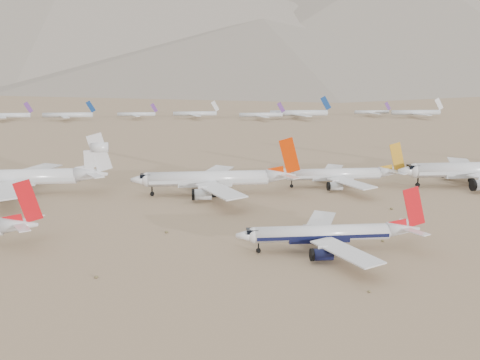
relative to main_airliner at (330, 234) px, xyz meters
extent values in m
plane|color=#7E6549|center=(-9.31, 3.22, -4.25)|extent=(7000.00, 7000.00, 0.00)
cylinder|color=silver|center=(-1.98, 0.00, 0.19)|extent=(32.65, 3.86, 3.86)
cube|color=#0E1133|center=(-1.98, 0.00, -0.29)|extent=(32.00, 3.92, 0.87)
sphere|color=silver|center=(-18.30, 0.00, 0.19)|extent=(3.86, 3.86, 3.86)
cube|color=black|center=(-18.88, 0.00, 1.25)|extent=(2.70, 2.51, 0.96)
cone|color=silver|center=(18.20, 0.00, 0.48)|extent=(8.16, 3.86, 3.86)
cube|color=silver|center=(0.54, -11.45, -0.49)|extent=(12.61, 19.87, 0.60)
cube|color=silver|center=(19.79, -3.75, 0.96)|extent=(5.18, 6.78, 0.23)
cylinder|color=#0E1133|center=(-3.79, -8.02, -2.23)|extent=(4.53, 2.78, 2.78)
cube|color=silver|center=(0.54, 11.45, -0.49)|extent=(12.61, 19.87, 0.60)
cube|color=silver|center=(19.79, 3.75, 0.96)|extent=(5.18, 6.78, 0.23)
cylinder|color=#0E1133|center=(-3.79, 8.02, -2.23)|extent=(4.53, 2.78, 2.78)
cube|color=red|center=(20.47, 0.00, 6.11)|extent=(6.19, 0.31, 10.20)
cylinder|color=black|center=(-17.34, 0.00, -3.67)|extent=(1.16, 0.48, 1.16)
cylinder|color=black|center=(-0.62, -2.70, -3.44)|extent=(1.62, 0.96, 1.62)
cylinder|color=black|center=(-0.62, 2.70, -3.44)|extent=(1.62, 0.96, 1.62)
cone|color=silver|center=(-75.25, 11.44, 0.92)|extent=(8.79, 4.22, 4.22)
cube|color=silver|center=(-73.54, 7.38, 1.45)|extent=(5.58, 7.30, 0.25)
cube|color=silver|center=(-73.54, 15.49, 1.45)|extent=(5.58, 7.30, 0.25)
cube|color=red|center=(-72.80, 11.44, 7.00)|extent=(6.67, 0.34, 10.98)
cylinder|color=silver|center=(70.46, 62.45, 1.92)|extent=(44.28, 5.37, 5.37)
cube|color=silver|center=(70.46, 62.45, 1.25)|extent=(43.40, 5.45, 1.21)
sphere|color=silver|center=(48.32, 62.45, 1.92)|extent=(5.37, 5.37, 5.37)
cube|color=black|center=(47.52, 62.45, 3.40)|extent=(3.76, 3.49, 1.34)
cube|color=silver|center=(73.88, 78.05, 0.98)|extent=(17.10, 26.95, 0.83)
cylinder|color=silver|center=(68.00, 73.40, -1.44)|extent=(6.15, 3.86, 3.86)
cylinder|color=black|center=(49.66, 62.45, -3.44)|extent=(1.61, 0.67, 1.61)
cylinder|color=black|center=(72.31, 66.21, -3.12)|extent=(2.25, 1.34, 2.25)
cylinder|color=silver|center=(19.62, 66.28, 0.46)|extent=(33.73, 4.10, 4.10)
cube|color=silver|center=(19.62, 66.28, -0.05)|extent=(33.05, 4.16, 0.92)
sphere|color=silver|center=(2.76, 66.28, 0.46)|extent=(4.10, 4.10, 4.10)
cube|color=black|center=(2.14, 66.28, 1.59)|extent=(2.87, 2.66, 1.02)
cone|color=silver|center=(40.47, 66.28, 0.77)|extent=(8.43, 4.10, 4.10)
cube|color=silver|center=(22.23, 54.40, -0.25)|extent=(13.03, 20.53, 0.63)
cube|color=silver|center=(42.11, 62.39, 1.28)|extent=(5.35, 7.00, 0.25)
cylinder|color=silver|center=(17.75, 57.94, -2.10)|extent=(4.68, 2.95, 2.95)
cube|color=silver|center=(22.23, 78.17, -0.25)|extent=(13.03, 20.53, 0.63)
cube|color=silver|center=(42.11, 70.18, 1.28)|extent=(5.35, 7.00, 0.25)
cylinder|color=silver|center=(17.75, 74.63, -2.10)|extent=(4.68, 2.95, 2.95)
cube|color=#C4881E|center=(42.81, 66.28, 6.61)|extent=(6.39, 0.33, 10.53)
cylinder|color=black|center=(3.78, 66.28, -3.63)|extent=(1.23, 0.51, 1.23)
cylinder|color=black|center=(21.03, 63.41, -3.39)|extent=(1.72, 1.02, 1.72)
cylinder|color=black|center=(21.03, 69.15, -3.39)|extent=(1.72, 1.02, 1.72)
cylinder|color=silver|center=(-26.72, 58.80, 1.48)|extent=(40.78, 4.98, 4.98)
cube|color=silver|center=(-26.72, 58.80, 0.86)|extent=(39.96, 5.06, 1.12)
sphere|color=silver|center=(-47.11, 58.80, 1.48)|extent=(4.98, 4.98, 4.98)
cube|color=black|center=(-47.85, 58.80, 2.85)|extent=(3.49, 3.24, 1.25)
cone|color=silver|center=(-1.52, 58.80, 1.86)|extent=(10.19, 4.98, 4.98)
cube|color=silver|center=(-23.57, 44.41, 0.61)|extent=(15.75, 24.82, 0.77)
cube|color=silver|center=(0.47, 54.08, 2.48)|extent=(6.47, 8.46, 0.30)
cylinder|color=silver|center=(-28.98, 48.69, -1.64)|extent=(5.66, 3.59, 3.59)
cube|color=silver|center=(-23.57, 73.18, 0.61)|extent=(15.75, 24.82, 0.77)
cube|color=silver|center=(0.47, 63.51, 2.48)|extent=(6.47, 8.46, 0.30)
cylinder|color=silver|center=(-28.98, 68.90, -1.64)|extent=(5.66, 3.59, 3.59)
cube|color=red|center=(1.32, 58.80, 8.92)|extent=(7.73, 0.40, 12.73)
cylinder|color=black|center=(-45.86, 58.80, -3.50)|extent=(1.50, 0.62, 1.50)
cylinder|color=black|center=(-25.02, 55.31, -3.20)|extent=(2.09, 1.25, 2.09)
cylinder|color=black|center=(-25.02, 62.28, -3.20)|extent=(2.09, 1.25, 2.09)
cylinder|color=silver|center=(-94.33, 65.59, 1.88)|extent=(44.48, 5.33, 5.33)
cube|color=silver|center=(-94.33, 65.59, 1.21)|extent=(43.59, 5.41, 1.20)
cone|color=silver|center=(-66.84, 65.59, 2.28)|extent=(11.12, 5.33, 5.33)
cube|color=silver|center=(-90.89, 49.96, 0.94)|extent=(17.18, 27.07, 0.83)
cube|color=silver|center=(-64.67, 60.47, 2.94)|extent=(7.06, 9.23, 0.32)
cube|color=silver|center=(-90.89, 81.23, 0.94)|extent=(17.18, 27.07, 0.83)
cube|color=silver|center=(-64.67, 70.72, 2.94)|extent=(7.06, 9.23, 0.32)
cylinder|color=silver|center=(-96.80, 76.56, -1.46)|extent=(6.18, 3.83, 3.83)
cube|color=silver|center=(-63.75, 65.59, 9.96)|extent=(8.43, 0.43, 13.89)
cylinder|color=silver|center=(-63.44, 65.59, 11.67)|extent=(5.56, 3.45, 3.45)
cylinder|color=black|center=(-92.48, 61.86, -3.13)|extent=(2.24, 1.33, 2.24)
cylinder|color=black|center=(-92.48, 69.32, -3.13)|extent=(2.24, 1.33, 2.24)
cylinder|color=silver|center=(-173.31, 314.82, -0.07)|extent=(36.07, 3.56, 3.56)
cube|color=#633487|center=(-156.33, 314.82, 5.96)|extent=(7.18, 0.36, 9.05)
cube|color=silver|center=(-173.31, 305.48, -0.60)|extent=(9.50, 16.60, 0.36)
cube|color=silver|center=(-173.31, 324.16, -0.60)|extent=(9.50, 16.60, 0.36)
cylinder|color=silver|center=(-126.06, 311.44, 0.04)|extent=(38.22, 3.78, 3.78)
cube|color=navy|center=(-108.07, 311.44, 6.43)|extent=(7.61, 0.38, 9.59)
cube|color=silver|center=(-126.06, 301.55, -0.53)|extent=(10.07, 17.60, 0.38)
cube|color=silver|center=(-126.06, 321.34, -0.53)|extent=(10.07, 17.60, 0.38)
cylinder|color=silver|center=(-73.34, 317.01, -0.36)|extent=(30.09, 2.97, 2.97)
cube|color=#633487|center=(-59.18, 317.01, 4.67)|extent=(5.99, 0.30, 7.55)
cube|color=silver|center=(-73.34, 309.22, -0.81)|extent=(7.93, 13.85, 0.30)
cube|color=silver|center=(-73.34, 324.80, -0.81)|extent=(7.93, 13.85, 0.30)
cylinder|color=silver|center=(-26.59, 315.15, -0.12)|extent=(35.06, 3.46, 3.46)
cube|color=silver|center=(-10.09, 315.15, 5.74)|extent=(6.98, 0.35, 8.79)
cube|color=silver|center=(-26.59, 306.07, -0.64)|extent=(9.24, 16.14, 0.35)
cube|color=silver|center=(-26.59, 324.22, -0.64)|extent=(9.24, 16.14, 0.35)
cylinder|color=silver|center=(25.15, 299.79, -0.16)|extent=(34.24, 3.38, 3.38)
cube|color=#633487|center=(41.27, 299.79, 5.56)|extent=(6.82, 0.34, 8.59)
cube|color=silver|center=(25.15, 290.93, -0.66)|extent=(9.02, 15.76, 0.34)
cube|color=silver|center=(25.15, 308.66, -0.66)|extent=(9.02, 15.76, 0.34)
cylinder|color=silver|center=(56.89, 305.53, 0.46)|extent=(46.65, 4.61, 4.61)
cube|color=navy|center=(78.84, 305.53, 8.25)|extent=(9.29, 0.46, 11.70)
cube|color=silver|center=(56.89, 293.46, -0.24)|extent=(12.29, 21.47, 0.46)
cube|color=silver|center=(56.89, 317.61, -0.24)|extent=(12.29, 21.47, 0.46)
cylinder|color=silver|center=(121.49, 317.06, -0.41)|extent=(29.13, 2.88, 2.88)
cube|color=#633487|center=(135.20, 317.06, 4.46)|extent=(5.80, 0.29, 7.31)
cube|color=silver|center=(121.49, 309.52, -0.84)|extent=(7.67, 13.41, 0.29)
cube|color=silver|center=(121.49, 324.60, -0.84)|extent=(7.67, 13.41, 0.29)
cylinder|color=silver|center=(154.44, 303.84, 0.16)|extent=(40.73, 4.02, 4.02)
cube|color=silver|center=(173.61, 303.84, 6.97)|extent=(8.11, 0.40, 10.22)
cube|color=silver|center=(154.44, 293.30, -0.44)|extent=(10.73, 18.75, 0.40)
cube|color=silver|center=(154.44, 314.38, -0.44)|extent=(10.73, 18.75, 0.40)
cone|color=slate|center=(-309.31, 1693.22, 230.75)|extent=(2444.00, 2444.00, 470.00)
cone|color=slate|center=(190.69, 1483.22, 115.75)|extent=(1824.00, 1824.00, 240.00)
cone|color=slate|center=(690.69, 1663.22, 185.75)|extent=(2356.00, 2356.00, 380.00)
cone|color=slate|center=(140.69, 1103.22, 65.75)|extent=(1260.00, 1260.00, 140.00)
ellipsoid|color=brown|center=(-53.41, -11.68, -4.00)|extent=(0.84, 0.84, 0.46)
ellipsoid|color=brown|center=(-39.71, 17.62, -3.96)|extent=(0.98, 0.98, 0.54)
ellipsoid|color=brown|center=(1.39, -24.48, -4.04)|extent=(0.70, 0.70, 0.39)
ellipsoid|color=brown|center=(15.09, 4.82, -4.00)|extent=(0.84, 0.84, 0.46)
ellipsoid|color=brown|center=(28.79, 34.12, -3.96)|extent=(0.98, 0.98, 0.54)
camera|label=1|loc=(-33.87, -119.62, 40.09)|focal=40.00mm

